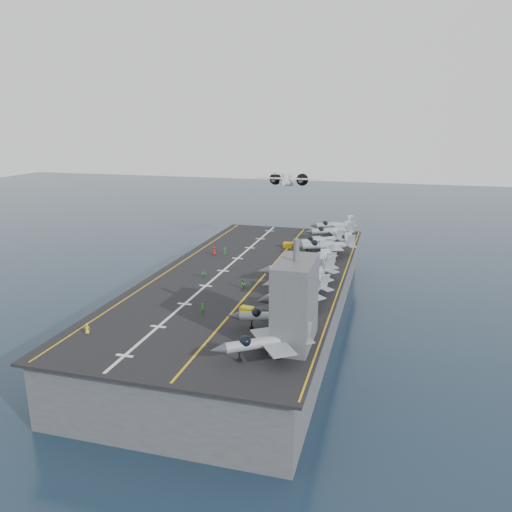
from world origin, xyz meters
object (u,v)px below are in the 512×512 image
(transport_plane, at_px, (287,183))
(island_superstructure, at_px, (295,292))
(fighter_jet_0, at_px, (267,341))
(tow_cart_a, at_px, (247,311))

(transport_plane, bearing_deg, island_superstructure, -77.27)
(fighter_jet_0, height_order, transport_plane, transport_plane)
(tow_cart_a, bearing_deg, transport_plane, 97.66)
(island_superstructure, distance_m, tow_cart_a, 14.34)
(island_superstructure, distance_m, fighter_jet_0, 7.89)
(island_superstructure, bearing_deg, transport_plane, 102.73)
(fighter_jet_0, distance_m, tow_cart_a, 15.44)
(tow_cart_a, distance_m, transport_plane, 83.81)
(island_superstructure, bearing_deg, tow_cart_a, 138.39)
(island_superstructure, xyz_separation_m, fighter_jet_0, (-2.61, -5.39, -5.14))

